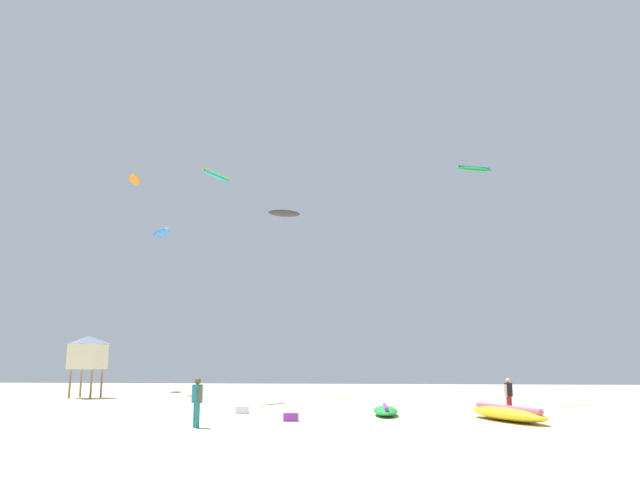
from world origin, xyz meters
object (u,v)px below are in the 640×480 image
object	(u,v)px
kite_aloft_0	(216,175)
kite_aloft_3	(161,233)
kite_aloft_4	(474,169)
person_midground	(509,393)
kite_grounded_near	(386,411)
gear_bag	(291,417)
kite_aloft_1	(284,213)
cooler_box	(242,410)
lifeguard_tower	(88,352)
kite_aloft_2	(134,180)
person_foreground	(197,398)
kite_grounded_mid	(507,414)

from	to	relation	value
kite_aloft_0	kite_aloft_3	bearing A→B (deg)	129.88
kite_aloft_0	kite_aloft_4	bearing A→B (deg)	1.16
kite_aloft_3	kite_aloft_4	size ratio (longest dim) A/B	1.20
kite_aloft_3	person_midground	bearing A→B (deg)	-35.36
kite_grounded_near	kite_aloft_0	size ratio (longest dim) A/B	1.29
kite_grounded_near	gear_bag	bearing A→B (deg)	-138.07
kite_grounded_near	gear_bag	world-z (taller)	kite_grounded_near
kite_aloft_0	kite_aloft_1	xyz separation A→B (m)	(3.06, 8.60, -0.58)
person_midground	cooler_box	bearing A→B (deg)	-133.23
lifeguard_tower	kite_aloft_2	bearing A→B (deg)	103.80
kite_aloft_0	kite_aloft_4	world-z (taller)	kite_aloft_0
kite_grounded_near	lifeguard_tower	bearing A→B (deg)	148.17
person_foreground	cooler_box	distance (m)	6.87
kite_aloft_1	person_midground	bearing A→B (deg)	-51.70
person_foreground	lifeguard_tower	bearing A→B (deg)	-91.91
kite_grounded_near	cooler_box	distance (m)	6.60
kite_aloft_4	kite_aloft_1	bearing A→B (deg)	148.90
person_midground	kite_aloft_4	size ratio (longest dim) A/B	0.64
person_midground	lifeguard_tower	distance (m)	28.37
kite_aloft_0	lifeguard_tower	bearing A→B (deg)	163.99
kite_grounded_near	kite_aloft_3	world-z (taller)	kite_aloft_3
kite_aloft_3	kite_grounded_mid	bearing A→B (deg)	-41.87
cooler_box	kite_grounded_near	bearing A→B (deg)	-4.17
kite_aloft_1	kite_grounded_near	bearing A→B (deg)	-66.84
kite_grounded_mid	gear_bag	bearing A→B (deg)	-172.90
gear_bag	cooler_box	bearing A→B (deg)	127.43
kite_grounded_near	kite_aloft_2	size ratio (longest dim) A/B	1.02
person_midground	kite_aloft_4	bearing A→B (deg)	131.16
kite_aloft_1	kite_aloft_2	world-z (taller)	kite_aloft_2
lifeguard_tower	kite_aloft_2	world-z (taller)	kite_aloft_2
kite_aloft_3	person_foreground	bearing A→B (deg)	-65.46
person_foreground	kite_aloft_3	world-z (taller)	kite_aloft_3
person_foreground	cooler_box	world-z (taller)	person_foreground
kite_aloft_0	kite_aloft_2	bearing A→B (deg)	128.70
gear_bag	kite_aloft_0	bearing A→B (deg)	118.90
lifeguard_tower	gear_bag	size ratio (longest dim) A/B	7.41
kite_aloft_3	kite_aloft_4	xyz separation A→B (m)	(23.42, -7.64, 1.99)
lifeguard_tower	kite_aloft_0	distance (m)	15.05
cooler_box	gear_bag	size ratio (longest dim) A/B	1.00
kite_grounded_mid	kite_aloft_2	world-z (taller)	kite_aloft_2
person_foreground	lifeguard_tower	world-z (taller)	lifeguard_tower
kite_grounded_mid	kite_aloft_0	bearing A→B (deg)	142.41
kite_aloft_4	kite_grounded_near	bearing A→B (deg)	-119.15
gear_bag	kite_aloft_3	xyz separation A→B (m)	(-13.99, 21.25, 12.28)
person_foreground	lifeguard_tower	xyz separation A→B (m)	(-13.81, 19.00, 2.04)
kite_aloft_1	kite_aloft_4	xyz separation A→B (m)	(13.69, -8.26, 0.51)
kite_grounded_mid	cooler_box	world-z (taller)	kite_grounded_mid
person_foreground	kite_aloft_2	xyz separation A→B (m)	(-17.00, 32.01, 18.36)
cooler_box	lifeguard_tower	bearing A→B (deg)	138.60
cooler_box	kite_aloft_4	distance (m)	21.27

